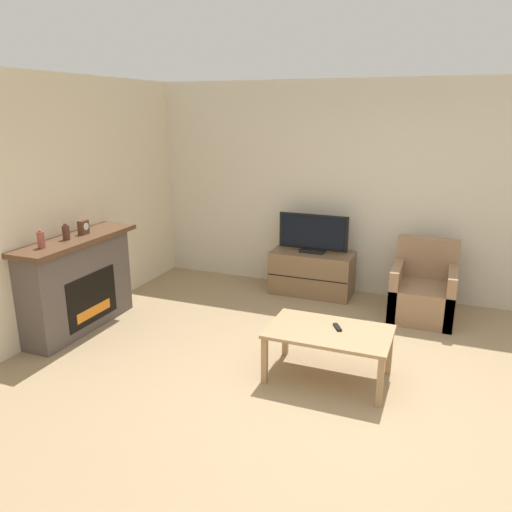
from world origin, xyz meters
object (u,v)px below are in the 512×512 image
at_px(mantel_vase_left, 41,239).
at_px(tv_stand, 312,273).
at_px(coffee_table, 329,336).
at_px(remote, 337,327).
at_px(fireplace, 78,283).
at_px(armchair, 423,293).
at_px(tv, 313,235).
at_px(mantel_vase_centre_left, 66,232).
at_px(mantel_clock, 83,227).

relative_size(mantel_vase_left, tv_stand, 0.18).
height_order(coffee_table, remote, remote).
distance_m(fireplace, tv_stand, 2.90).
relative_size(mantel_vase_left, coffee_table, 0.17).
height_order(armchair, coffee_table, armchair).
bearing_deg(armchair, coffee_table, -110.96).
bearing_deg(mantel_vase_left, coffee_table, 8.17).
bearing_deg(tv, mantel_vase_centre_left, -134.19).
bearing_deg(armchair, tv_stand, 168.96).
relative_size(armchair, coffee_table, 0.82).
relative_size(tv_stand, armchair, 1.19).
bearing_deg(fireplace, mantel_vase_left, -87.90).
height_order(tv_stand, armchair, armchair).
bearing_deg(coffee_table, tv_stand, 109.35).
distance_m(mantel_vase_centre_left, armchair, 4.01).
height_order(mantel_vase_centre_left, coffee_table, mantel_vase_centre_left).
bearing_deg(fireplace, coffee_table, -1.14).
xyz_separation_m(mantel_vase_centre_left, remote, (2.84, 0.13, -0.64)).
bearing_deg(tv_stand, tv, -90.00).
bearing_deg(mantel_vase_left, tv, 50.07).
bearing_deg(tv_stand, mantel_vase_centre_left, -134.16).
xyz_separation_m(fireplace, remote, (2.85, 0.01, -0.05)).
distance_m(mantel_vase_left, tv, 3.22).
distance_m(coffee_table, remote, 0.11).
bearing_deg(tv, armchair, -10.96).
height_order(mantel_clock, armchair, mantel_clock).
bearing_deg(armchair, remote, -110.06).
distance_m(mantel_vase_centre_left, remote, 2.91).
distance_m(tv, remote, 2.16).
relative_size(mantel_vase_centre_left, coffee_table, 0.16).
relative_size(fireplace, tv, 1.68).
height_order(mantel_vase_centre_left, mantel_clock, mantel_vase_centre_left).
bearing_deg(armchair, tv, 169.04).
relative_size(tv_stand, remote, 7.03).
bearing_deg(mantel_vase_left, remote, 9.33).
xyz_separation_m(fireplace, mantel_clock, (0.02, 0.15, 0.59)).
xyz_separation_m(tv, remote, (0.78, -1.99, -0.31)).
height_order(mantel_clock, tv_stand, mantel_clock).
xyz_separation_m(fireplace, tv_stand, (2.07, 2.00, -0.25)).
xyz_separation_m(mantel_clock, coffee_table, (2.78, -0.21, -0.70)).
distance_m(fireplace, remote, 2.85).
xyz_separation_m(fireplace, armchair, (3.48, 1.73, -0.24)).
xyz_separation_m(mantel_vase_centre_left, tv_stand, (2.06, 2.12, -0.84)).
relative_size(mantel_vase_centre_left, tv, 0.20).
height_order(armchair, remote, armchair).
xyz_separation_m(armchair, remote, (-0.63, -1.72, 0.19)).
relative_size(mantel_vase_left, armchair, 0.21).
distance_m(fireplace, mantel_vase_left, 0.75).
distance_m(fireplace, tv, 2.89).
height_order(tv, coffee_table, tv).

